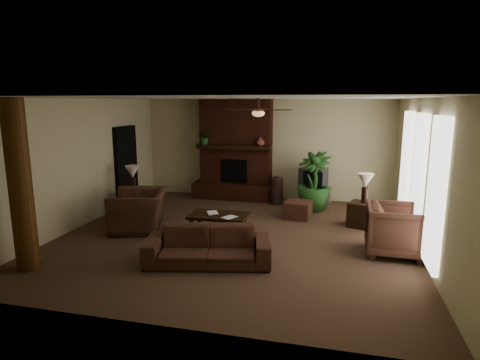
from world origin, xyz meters
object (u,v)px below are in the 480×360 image
(tv_stand, at_px, (315,196))
(sofa, at_px, (208,240))
(armchair_left, at_px, (139,204))
(lamp_left, at_px, (133,174))
(floor_plant, at_px, (313,194))
(ottoman, at_px, (298,210))
(armchair_right, at_px, (396,228))
(floor_vase, at_px, (277,188))
(side_table_right, at_px, (361,214))
(coffee_table, at_px, (219,217))
(log_column, at_px, (20,186))
(side_table_left, at_px, (135,203))
(lamp_right, at_px, (365,182))

(tv_stand, bearing_deg, sofa, -104.41)
(armchair_left, distance_m, lamp_left, 1.38)
(armchair_left, relative_size, lamp_left, 1.97)
(sofa, bearing_deg, floor_plant, 56.28)
(ottoman, bearing_deg, armchair_left, -153.27)
(sofa, bearing_deg, armchair_right, 8.06)
(floor_vase, bearing_deg, sofa, -97.25)
(side_table_right, bearing_deg, coffee_table, -157.05)
(log_column, relative_size, floor_vase, 3.64)
(side_table_left, bearing_deg, coffee_table, -22.80)
(armchair_right, bearing_deg, lamp_left, 78.43)
(tv_stand, height_order, floor_vase, floor_vase)
(log_column, xyz_separation_m, lamp_right, (5.56, 3.66, -0.40))
(lamp_left, distance_m, side_table_right, 5.47)
(floor_plant, bearing_deg, armchair_right, -59.51)
(log_column, relative_size, ottoman, 4.67)
(log_column, distance_m, armchair_right, 6.42)
(ottoman, height_order, side_table_left, side_table_left)
(floor_plant, bearing_deg, tv_stand, 87.67)
(coffee_table, xyz_separation_m, side_table_left, (-2.47, 1.04, -0.10))
(coffee_table, height_order, lamp_left, lamp_left)
(log_column, bearing_deg, lamp_left, 88.49)
(floor_plant, distance_m, lamp_right, 1.76)
(tv_stand, relative_size, floor_plant, 0.57)
(armchair_left, relative_size, armchair_right, 1.26)
(side_table_left, xyz_separation_m, lamp_left, (-0.03, -0.00, 0.73))
(armchair_right, xyz_separation_m, coffee_table, (-3.43, 0.34, -0.14))
(armchair_left, height_order, coffee_table, armchair_left)
(log_column, bearing_deg, lamp_right, 33.35)
(tv_stand, xyz_separation_m, side_table_right, (1.10, -1.59, 0.03))
(floor_vase, bearing_deg, side_table_left, -151.85)
(lamp_left, bearing_deg, armchair_left, -56.55)
(side_table_right, bearing_deg, lamp_right, 2.15)
(armchair_left, height_order, lamp_left, lamp_left)
(armchair_right, distance_m, side_table_left, 6.06)
(armchair_left, xyz_separation_m, armchair_right, (5.20, -0.29, -0.05))
(coffee_table, relative_size, tv_stand, 1.41)
(coffee_table, relative_size, lamp_right, 1.85)
(side_table_left, bearing_deg, lamp_left, -177.09)
(side_table_right, height_order, lamp_right, lamp_right)
(side_table_right, bearing_deg, floor_plant, 133.45)
(armchair_left, bearing_deg, sofa, 36.76)
(armchair_left, bearing_deg, lamp_left, -164.12)
(armchair_right, relative_size, floor_plant, 0.68)
(log_column, bearing_deg, side_table_right, 33.57)
(tv_stand, bearing_deg, armchair_left, -135.88)
(floor_plant, xyz_separation_m, side_table_right, (1.12, -1.18, -0.14))
(coffee_table, height_order, side_table_right, side_table_right)
(log_column, xyz_separation_m, floor_plant, (4.39, 4.83, -0.98))
(coffee_table, xyz_separation_m, ottoman, (1.50, 1.59, -0.17))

